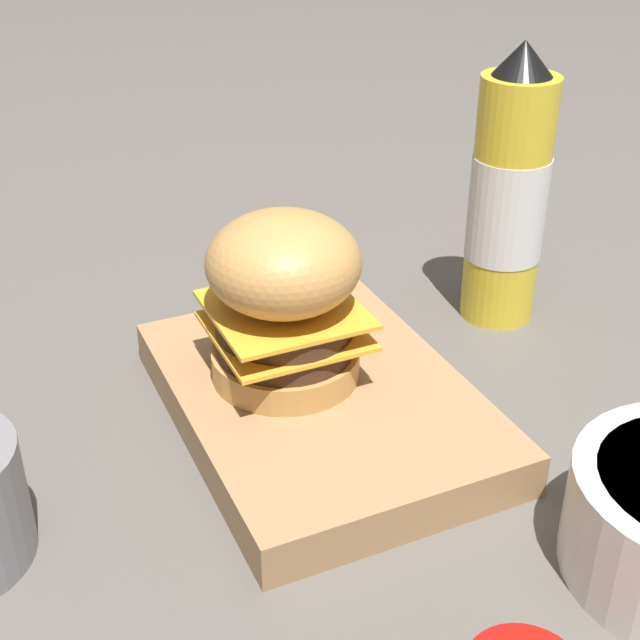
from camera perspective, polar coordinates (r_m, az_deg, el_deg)
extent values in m
plane|color=#5B5651|center=(0.67, 2.90, -3.31)|extent=(6.00, 6.00, 0.00)
cube|color=#A37A51|center=(0.61, 0.00, -5.29)|extent=(0.26, 0.19, 0.03)
cylinder|color=tan|center=(0.61, -2.21, -2.70)|extent=(0.10, 0.10, 0.02)
cylinder|color=#422819|center=(0.60, -2.24, -1.36)|extent=(0.09, 0.09, 0.01)
cube|color=gold|center=(0.60, -2.25, -0.68)|extent=(0.10, 0.10, 0.00)
cylinder|color=#422819|center=(0.59, -2.27, 0.00)|extent=(0.09, 0.09, 0.01)
cube|color=gold|center=(0.59, -2.28, 0.69)|extent=(0.10, 0.10, 0.00)
ellipsoid|color=tan|center=(0.57, -2.35, 3.68)|extent=(0.10, 0.10, 0.07)
cylinder|color=yellow|center=(0.72, 11.92, 7.37)|extent=(0.06, 0.06, 0.20)
cylinder|color=silver|center=(0.72, 11.88, 7.08)|extent=(0.06, 0.06, 0.08)
cone|color=black|center=(0.69, 12.92, 16.05)|extent=(0.05, 0.05, 0.03)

